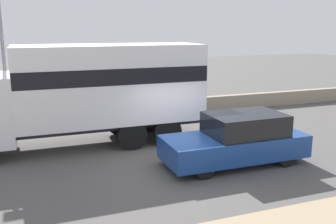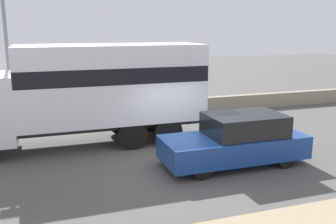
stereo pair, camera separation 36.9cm
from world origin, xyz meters
The scene contains 5 objects.
ground_plane centered at (0.00, 0.00, 0.00)m, with size 80.00×80.00×0.00m, color #514F4C.
stone_wall_backdrop centered at (0.00, 6.62, 0.38)m, with size 60.00×0.35×0.76m.
street_lamp centered at (-5.57, 6.28, 4.03)m, with size 0.56×0.28×6.95m.
box_truck centered at (-2.61, 2.97, 2.11)m, with size 8.69×2.39×3.66m.
car_hatchback centered at (1.39, -0.57, 0.78)m, with size 4.56×1.83×1.61m.
Camera 2 is at (-4.30, -10.58, 4.27)m, focal length 40.00 mm.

